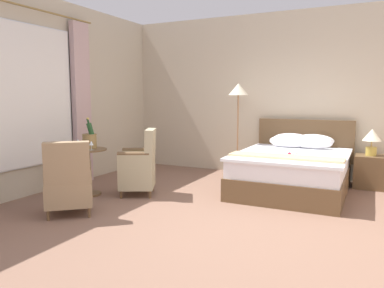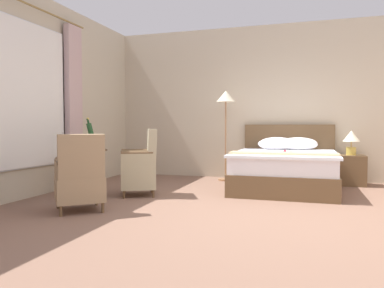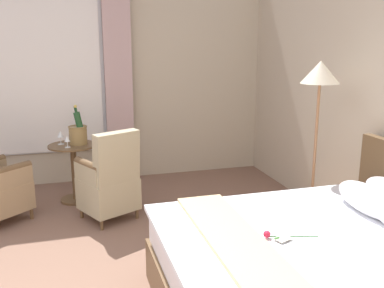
# 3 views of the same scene
# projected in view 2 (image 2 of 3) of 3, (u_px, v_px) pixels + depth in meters

# --- Properties ---
(ground_plane) EXTENTS (7.96, 7.96, 0.00)m
(ground_plane) POSITION_uv_depth(u_px,v_px,m) (251.00, 214.00, 4.41)
(ground_plane) COLOR #7F5D4B
(wall_headboard_side) EXTENTS (6.58, 0.12, 3.02)m
(wall_headboard_side) POSITION_uv_depth(u_px,v_px,m) (275.00, 103.00, 7.34)
(wall_headboard_side) COLOR beige
(wall_headboard_side) RESTS_ON ground
(wall_window_side) EXTENTS (0.27, 6.29, 3.02)m
(wall_window_side) POSITION_uv_depth(u_px,v_px,m) (21.00, 94.00, 5.31)
(wall_window_side) COLOR beige
(wall_window_side) RESTS_ON ground
(bed) EXTENTS (1.66, 2.11, 1.08)m
(bed) POSITION_uv_depth(u_px,v_px,m) (285.00, 168.00, 6.22)
(bed) COLOR brown
(bed) RESTS_ON ground
(nightstand) EXTENTS (0.51, 0.47, 0.53)m
(nightstand) POSITION_uv_depth(u_px,v_px,m) (351.00, 170.00, 6.62)
(nightstand) COLOR brown
(nightstand) RESTS_ON ground
(bedside_lamp) EXTENTS (0.29, 0.29, 0.43)m
(bedside_lamp) POSITION_uv_depth(u_px,v_px,m) (351.00, 139.00, 6.59)
(bedside_lamp) COLOR gold
(bedside_lamp) RESTS_ON nightstand
(floor_lamp_brass) EXTENTS (0.36, 0.36, 1.72)m
(floor_lamp_brass) POSITION_uv_depth(u_px,v_px,m) (226.00, 104.00, 7.14)
(floor_lamp_brass) COLOR #A0704B
(floor_lamp_brass) RESTS_ON ground
(side_table_round) EXTENTS (0.57, 0.57, 0.70)m
(side_table_round) POSITION_uv_depth(u_px,v_px,m) (88.00, 169.00, 5.49)
(side_table_round) COLOR brown
(side_table_round) RESTS_ON ground
(champagne_bucket) EXTENTS (0.22, 0.22, 0.47)m
(champagne_bucket) POSITION_uv_depth(u_px,v_px,m) (89.00, 140.00, 5.55)
(champagne_bucket) COLOR olive
(champagne_bucket) RESTS_ON side_table_round
(wine_glass_near_bucket) EXTENTS (0.07, 0.07, 0.16)m
(wine_glass_near_bucket) POSITION_uv_depth(u_px,v_px,m) (79.00, 142.00, 5.37)
(wine_glass_near_bucket) COLOR white
(wine_glass_near_bucket) RESTS_ON side_table_round
(wine_glass_near_edge) EXTENTS (0.06, 0.06, 0.14)m
(wine_glass_near_edge) POSITION_uv_depth(u_px,v_px,m) (93.00, 143.00, 5.38)
(wine_glass_near_edge) COLOR white
(wine_glass_near_edge) RESTS_ON side_table_round
(armchair_by_window) EXTENTS (0.69, 0.69, 1.00)m
(armchair_by_window) POSITION_uv_depth(u_px,v_px,m) (141.00, 167.00, 5.63)
(armchair_by_window) COLOR brown
(armchair_by_window) RESTS_ON ground
(armchair_facing_bed) EXTENTS (0.78, 0.79, 0.95)m
(armchair_facing_bed) POSITION_uv_depth(u_px,v_px,m) (80.00, 178.00, 4.55)
(armchair_facing_bed) COLOR brown
(armchair_facing_bed) RESTS_ON ground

